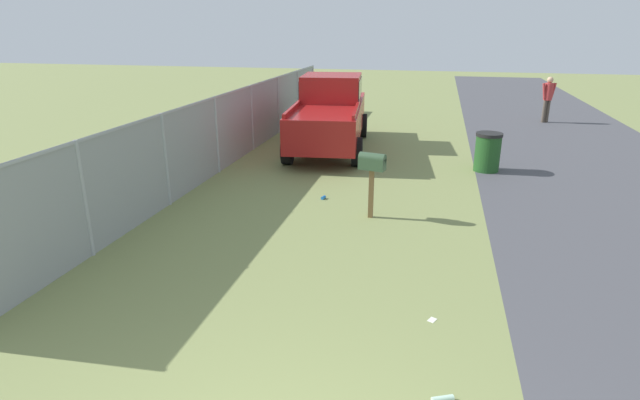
# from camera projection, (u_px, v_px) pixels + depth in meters

# --- Properties ---
(mailbox) EXTENTS (0.31, 0.53, 1.26)m
(mailbox) POSITION_uv_depth(u_px,v_px,m) (372.00, 166.00, 9.47)
(mailbox) COLOR brown
(mailbox) RESTS_ON ground
(pickup_truck) EXTENTS (5.69, 2.54, 2.09)m
(pickup_truck) POSITION_uv_depth(u_px,v_px,m) (330.00, 111.00, 14.96)
(pickup_truck) COLOR maroon
(pickup_truck) RESTS_ON ground
(trash_bin) EXTENTS (0.65, 0.65, 0.97)m
(trash_bin) POSITION_uv_depth(u_px,v_px,m) (488.00, 152.00, 12.73)
(trash_bin) COLOR #1E4C1E
(trash_bin) RESTS_ON ground
(pedestrian) EXTENTS (0.30, 0.53, 1.68)m
(pedestrian) POSITION_uv_depth(u_px,v_px,m) (548.00, 96.00, 18.94)
(pedestrian) COLOR #4C4238
(pedestrian) RESTS_ON ground
(fence_section) EXTENTS (17.53, 0.07, 1.88)m
(fence_section) POSITION_uv_depth(u_px,v_px,m) (236.00, 123.00, 13.61)
(fence_section) COLOR #9EA3A8
(fence_section) RESTS_ON ground
(litter_wrapper_near_hydrant) EXTENTS (0.14, 0.13, 0.01)m
(litter_wrapper_near_hydrant) POSITION_uv_depth(u_px,v_px,m) (432.00, 320.00, 6.38)
(litter_wrapper_near_hydrant) COLOR silver
(litter_wrapper_near_hydrant) RESTS_ON ground
(litter_can_midfield_b) EXTENTS (0.13, 0.10, 0.07)m
(litter_can_midfield_b) POSITION_uv_depth(u_px,v_px,m) (323.00, 198.00, 10.80)
(litter_can_midfield_b) COLOR blue
(litter_can_midfield_b) RESTS_ON ground
(litter_bottle_far_scatter) EXTENTS (0.15, 0.23, 0.07)m
(litter_bottle_far_scatter) POSITION_uv_depth(u_px,v_px,m) (443.00, 399.00, 4.99)
(litter_bottle_far_scatter) COLOR #B2D8BF
(litter_bottle_far_scatter) RESTS_ON ground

